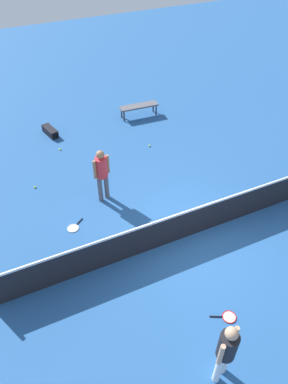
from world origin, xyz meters
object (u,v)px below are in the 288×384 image
at_px(tennis_racket_far_player, 228,317).
at_px(equipment_bag, 51,132).
at_px(tennis_ball_near_player, 149,146).
at_px(courtside_bench, 139,107).
at_px(tennis_ball_by_net, 60,149).
at_px(tennis_ball_midcourt, 35,187).
at_px(player_far_side, 226,350).
at_px(player_near_side, 102,172).
at_px(tennis_racket_near_player, 74,228).

relative_size(tennis_racket_far_player, equipment_bag, 0.71).
distance_m(tennis_ball_near_player, courtside_bench, 2.20).
distance_m(tennis_ball_by_net, tennis_ball_midcourt, 2.08).
distance_m(player_far_side, tennis_ball_midcourt, 7.36).
bearing_deg(player_near_side, courtside_bench, -126.26).
relative_size(player_near_side, tennis_racket_near_player, 2.96).
bearing_deg(tennis_racket_far_player, player_near_side, -76.96).
bearing_deg(equipment_bag, tennis_ball_midcourt, 66.71).
xyz_separation_m(tennis_racket_near_player, courtside_bench, (-4.11, -4.78, 0.40)).
height_order(tennis_racket_far_player, courtside_bench, courtside_bench).
xyz_separation_m(player_far_side, tennis_racket_far_player, (-0.86, -0.92, -1.00)).
height_order(player_near_side, tennis_racket_far_player, player_near_side).
relative_size(tennis_ball_near_player, tennis_ball_midcourt, 1.00).
bearing_deg(tennis_racket_far_player, tennis_ball_near_player, -101.03).
height_order(tennis_racket_near_player, equipment_bag, equipment_bag).
height_order(tennis_ball_by_net, equipment_bag, equipment_bag).
bearing_deg(courtside_bench, player_near_side, 53.74).
xyz_separation_m(player_far_side, tennis_racket_near_player, (1.41, -4.90, -1.00)).
bearing_deg(tennis_ball_by_net, player_far_side, 95.05).
height_order(tennis_ball_near_player, courtside_bench, courtside_bench).
distance_m(tennis_racket_far_player, tennis_ball_near_player, 6.78).
relative_size(player_far_side, tennis_ball_by_net, 25.76).
relative_size(tennis_racket_near_player, courtside_bench, 0.38).
bearing_deg(tennis_racket_near_player, tennis_ball_midcourt, -74.49).
height_order(tennis_racket_near_player, tennis_ball_by_net, tennis_ball_by_net).
distance_m(player_near_side, courtside_bench, 5.01).
relative_size(tennis_racket_near_player, equipment_bag, 0.68).
bearing_deg(tennis_ball_near_player, tennis_racket_far_player, 78.97).
distance_m(player_far_side, courtside_bench, 10.07).
bearing_deg(tennis_ball_near_player, player_far_side, 74.13).
bearing_deg(tennis_ball_by_net, tennis_ball_near_player, 159.15).
bearing_deg(player_far_side, tennis_ball_by_net, -84.95).
bearing_deg(tennis_racket_far_player, player_far_side, 47.08).
distance_m(player_near_side, equipment_bag, 4.25).
height_order(tennis_ball_by_net, courtside_bench, courtside_bench).
relative_size(tennis_ball_near_player, tennis_ball_by_net, 1.00).
bearing_deg(tennis_racket_near_player, courtside_bench, -130.70).
relative_size(tennis_ball_midcourt, courtside_bench, 0.04).
xyz_separation_m(tennis_racket_far_player, equipment_bag, (1.67, -8.86, 0.13)).
bearing_deg(tennis_racket_far_player, tennis_racket_near_player, -60.28).
bearing_deg(tennis_racket_near_player, equipment_bag, -97.03).
height_order(tennis_racket_near_player, courtside_bench, courtside_bench).
bearing_deg(tennis_ball_near_player, player_near_side, 38.58).
height_order(tennis_racket_near_player, tennis_ball_midcourt, tennis_ball_midcourt).
xyz_separation_m(tennis_ball_midcourt, courtside_bench, (-4.70, -2.66, 0.38)).
bearing_deg(player_far_side, tennis_racket_near_player, -73.92).
bearing_deg(player_far_side, tennis_ball_near_player, -105.87).
xyz_separation_m(player_near_side, courtside_bench, (-2.94, -4.01, -0.59)).
bearing_deg(tennis_ball_midcourt, player_far_side, 105.91).
xyz_separation_m(tennis_racket_near_player, tennis_ball_midcourt, (0.59, -2.12, 0.02)).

